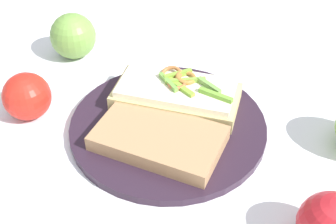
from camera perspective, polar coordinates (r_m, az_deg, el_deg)
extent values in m
plane|color=silver|center=(0.65, 0.00, -2.14)|extent=(2.00, 2.00, 0.00)
cylinder|color=#2B1C2B|center=(0.64, 0.00, -1.76)|extent=(0.28, 0.28, 0.01)
cube|color=tan|center=(0.67, 1.05, 1.88)|extent=(0.20, 0.15, 0.02)
cube|color=#EEE9C8|center=(0.66, 1.07, 3.04)|extent=(0.19, 0.14, 0.01)
torus|color=#A97433|center=(0.66, 2.25, 4.38)|extent=(0.04, 0.04, 0.01)
torus|color=#BE673A|center=(0.65, 1.11, 3.59)|extent=(0.04, 0.04, 0.01)
torus|color=#B66B38|center=(0.67, 0.41, 4.77)|extent=(0.04, 0.04, 0.02)
cube|color=#70A943|center=(0.65, 0.03, 3.79)|extent=(0.04, 0.02, 0.01)
cube|color=#84B935|center=(0.65, 1.57, 3.21)|extent=(0.05, 0.02, 0.01)
cube|color=#84AC3E|center=(0.66, 2.21, 3.99)|extent=(0.05, 0.05, 0.01)
cube|color=#81AC37|center=(0.67, 1.24, 4.76)|extent=(0.03, 0.04, 0.01)
cube|color=#75A44C|center=(0.65, 5.22, 3.33)|extent=(0.04, 0.02, 0.01)
cube|color=#73AE38|center=(0.63, 6.04, 2.14)|extent=(0.05, 0.01, 0.01)
cube|color=#AB8058|center=(0.60, -1.17, -3.33)|extent=(0.19, 0.14, 0.02)
sphere|color=#6F9D42|center=(0.80, -11.92, 9.39)|extent=(0.10, 0.10, 0.08)
sphere|color=red|center=(0.68, -17.42, 1.90)|extent=(0.10, 0.10, 0.07)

